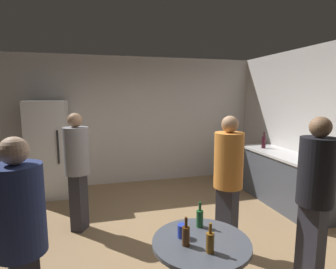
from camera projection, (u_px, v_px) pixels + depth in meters
ground_plane at (168, 247)px, 3.48m from camera, size 5.20×5.20×0.10m
wall_back at (137, 121)px, 5.79m from camera, size 5.32×0.06×2.70m
refrigerator at (49, 149)px, 5.01m from camera, size 0.70×0.68×1.80m
kitchen_counter at (284, 179)px, 4.65m from camera, size 0.64×1.89×0.90m
kettle at (307, 157)px, 4.06m from camera, size 0.24×0.17×0.18m
wine_bottle_on_counter at (264, 142)px, 5.08m from camera, size 0.08×0.08×0.31m
foreground_table at (201, 253)px, 2.18m from camera, size 0.80×0.80×0.73m
beer_bottle_amber at (210, 242)px, 2.00m from camera, size 0.06×0.06×0.23m
beer_bottle_brown at (186, 235)px, 2.09m from camera, size 0.06×0.06×0.23m
beer_bottle_green at (200, 218)px, 2.38m from camera, size 0.06×0.06×0.23m
plastic_cup_blue at (182, 231)px, 2.21m from camera, size 0.08×0.08×0.11m
person_in_navy_shirt at (21, 233)px, 1.87m from camera, size 0.45×0.45×1.63m
person_in_orange_shirt at (228, 174)px, 3.15m from camera, size 0.47×0.47×1.67m
person_in_gray_shirt at (77, 163)px, 3.69m from camera, size 0.46×0.46×1.66m
person_in_black_shirt at (315, 189)px, 2.61m from camera, size 0.42×0.42×1.70m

